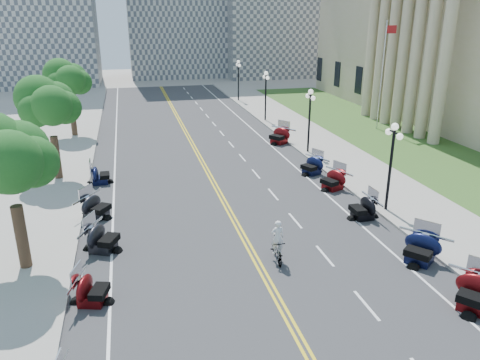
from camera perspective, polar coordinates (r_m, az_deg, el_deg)
ground at (r=21.27m, az=2.24°, el=-10.22°), size 160.00×160.00×0.00m
road at (r=30.11m, az=-2.91°, el=-0.93°), size 16.00×90.00×0.01m
centerline_yellow_a at (r=30.09m, az=-3.13°, el=-0.93°), size 0.12×90.00×0.00m
centerline_yellow_b at (r=30.13m, az=-2.68°, el=-0.90°), size 0.12×90.00×0.00m
edge_line_north at (r=31.83m, az=8.48°, el=0.05°), size 0.12×90.00×0.00m
edge_line_south at (r=29.70m, az=-15.13°, el=-1.91°), size 0.12×90.00×0.00m
lane_dash_5 at (r=19.22m, az=15.17°, el=-14.52°), size 0.12×2.00×0.00m
lane_dash_6 at (r=22.25m, az=10.30°, el=-9.07°), size 0.12×2.00×0.00m
lane_dash_7 at (r=25.55m, az=6.75°, el=-4.93°), size 0.12×2.00×0.00m
lane_dash_8 at (r=29.03m, az=4.06°, el=-1.74°), size 0.12×2.00×0.00m
lane_dash_9 at (r=32.62m, az=1.96°, el=0.75°), size 0.12×2.00×0.00m
lane_dash_10 at (r=36.31m, az=0.28°, el=2.75°), size 0.12×2.00×0.00m
lane_dash_11 at (r=40.05m, az=-1.09°, el=4.37°), size 0.12×2.00×0.00m
lane_dash_12 at (r=43.83m, az=-2.23°, el=5.71°), size 0.12×2.00×0.00m
lane_dash_13 at (r=47.66m, az=-3.20°, el=6.84°), size 0.12×2.00×0.00m
lane_dash_14 at (r=51.51m, az=-4.02°, el=7.80°), size 0.12×2.00×0.00m
lane_dash_15 at (r=55.38m, az=-4.73°, el=8.62°), size 0.12×2.00×0.00m
lane_dash_16 at (r=59.26m, az=-5.35°, el=9.34°), size 0.12×2.00×0.00m
lane_dash_17 at (r=63.17m, az=-5.90°, el=9.96°), size 0.12×2.00×0.00m
lane_dash_18 at (r=67.08m, az=-6.38°, el=10.51°), size 0.12×2.00×0.00m
lane_dash_19 at (r=71.00m, az=-6.81°, el=11.00°), size 0.12×2.00×0.00m
sidewalk_north at (r=33.51m, az=15.01°, el=0.70°), size 5.00×90.00×0.15m
sidewalk_south at (r=30.13m, az=-22.94°, el=-2.38°), size 5.00×90.00×0.15m
lawn at (r=43.57m, az=18.26°, el=4.69°), size 9.00×60.00×0.10m
distant_block_c at (r=87.05m, az=4.88°, el=19.91°), size 20.00×14.00×22.00m
street_lamp_2 at (r=26.90m, az=17.84°, el=1.42°), size 0.50×1.20×4.90m
street_lamp_3 at (r=37.27m, az=8.44°, el=7.10°), size 0.50×1.20×4.90m
street_lamp_4 at (r=48.39m, az=3.14°, el=10.17°), size 0.50×1.20×4.90m
street_lamp_5 at (r=59.86m, az=-0.20°, el=12.03°), size 0.50×1.20×4.90m
flagpole at (r=46.29m, az=16.89°, el=11.94°), size 1.10×0.20×10.00m
tree_2 at (r=21.14m, az=-26.33°, el=1.53°), size 4.80×4.80×9.20m
tree_3 at (r=32.62m, az=-22.16°, el=7.93°), size 4.80×4.80×9.20m
tree_4 at (r=44.37m, az=-20.14°, el=10.96°), size 4.80×4.80×9.20m
motorcycle_n_4 at (r=20.07m, az=26.92°, el=-12.07°), size 3.01×3.01×1.50m
motorcycle_n_5 at (r=22.57m, az=21.17°, el=-7.69°), size 2.93×2.93×1.46m
motorcycle_n_6 at (r=26.27m, az=14.77°, el=-3.19°), size 1.97×1.97×1.35m
motorcycle_n_7 at (r=30.16m, az=11.26°, el=0.13°), size 2.58×2.58×1.38m
motorcycle_n_8 at (r=32.80m, az=8.76°, el=1.86°), size 2.58×2.58×1.36m
motorcycle_n_10 at (r=40.28m, az=4.81°, el=5.51°), size 3.06×3.06×1.54m
motorcycle_s_5 at (r=19.27m, az=-17.64°, el=-12.48°), size 2.27×2.27×1.28m
motorcycle_s_6 at (r=22.98m, az=-16.45°, el=-6.65°), size 2.73×2.73×1.44m
motorcycle_s_7 at (r=26.70m, az=-17.16°, el=-3.00°), size 2.78×2.78×1.40m
motorcycle_s_8 at (r=31.96m, az=-16.72°, el=0.72°), size 1.93×1.93×1.33m
bicycle at (r=21.34m, az=4.53°, el=-8.45°), size 0.70×1.90×1.12m
cyclist_rider at (r=20.72m, az=4.63°, el=-5.10°), size 0.60×0.39×1.64m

